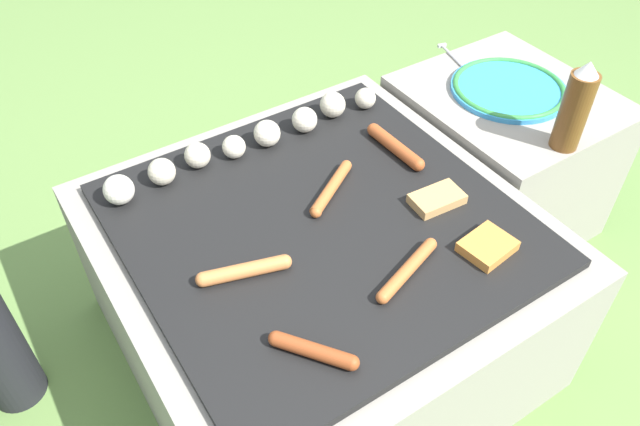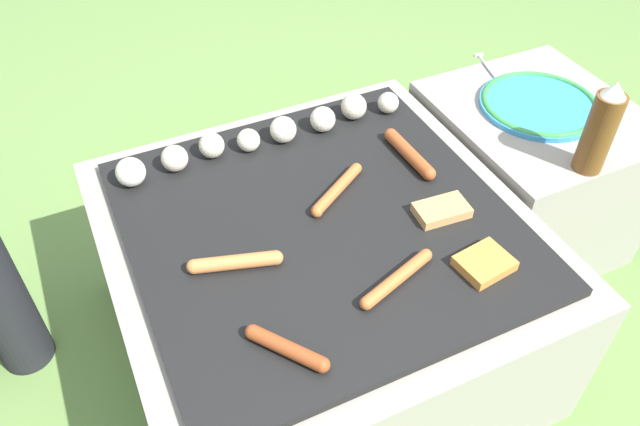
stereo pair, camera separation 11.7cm
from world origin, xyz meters
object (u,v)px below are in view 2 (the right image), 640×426
object	(u,v)px
plate_colorful	(540,104)
condiment_bottle	(600,129)
fork_utensil	(492,73)
sausage_front_center	(409,154)

from	to	relation	value
plate_colorful	condiment_bottle	xyz separation A→B (m)	(-0.06, -0.22, 0.09)
plate_colorful	fork_utensil	size ratio (longest dim) A/B	1.33
sausage_front_center	condiment_bottle	size ratio (longest dim) A/B	0.86
sausage_front_center	fork_utensil	distance (m)	0.42
condiment_bottle	fork_utensil	world-z (taller)	condiment_bottle
sausage_front_center	fork_utensil	world-z (taller)	sausage_front_center
sausage_front_center	plate_colorful	distance (m)	0.38
sausage_front_center	plate_colorful	world-z (taller)	sausage_front_center
fork_utensil	plate_colorful	bearing A→B (deg)	-85.90
fork_utensil	condiment_bottle	bearing A→B (deg)	-96.62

